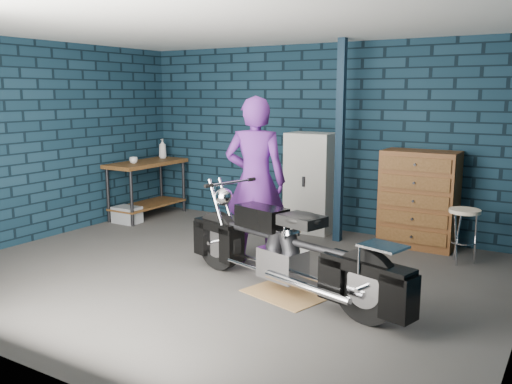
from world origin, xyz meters
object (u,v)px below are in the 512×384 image
at_px(workbench, 147,189).
at_px(person, 255,181).
at_px(shop_stool, 463,236).
at_px(storage_bin, 127,215).
at_px(tool_chest, 419,199).
at_px(motorcycle, 287,243).
at_px(locker, 311,183).

relative_size(workbench, person, 0.71).
bearing_deg(shop_stool, person, -149.85).
bearing_deg(storage_bin, workbench, 92.29).
bearing_deg(workbench, tool_chest, 7.15).
bearing_deg(motorcycle, storage_bin, 174.17).
bearing_deg(shop_stool, motorcycle, -123.43).
xyz_separation_m(motorcycle, person, (-0.82, 0.74, 0.45)).
relative_size(person, tool_chest, 1.55).
distance_m(workbench, shop_stool, 4.89).
relative_size(person, storage_bin, 4.81).
bearing_deg(person, tool_chest, -151.48).
bearing_deg(tool_chest, person, -131.07).
xyz_separation_m(workbench, person, (2.77, -1.15, 0.53)).
bearing_deg(locker, person, -87.00).
bearing_deg(motorcycle, tool_chest, 90.55).
xyz_separation_m(workbench, tool_chest, (4.24, 0.53, 0.18)).
distance_m(workbench, locker, 2.74).
bearing_deg(locker, storage_bin, -158.80).
distance_m(workbench, motorcycle, 4.06).
distance_m(workbench, tool_chest, 4.27).
bearing_deg(tool_chest, locker, 180.00).
xyz_separation_m(motorcycle, storage_bin, (-3.57, 1.39, -0.40)).
relative_size(storage_bin, locker, 0.28).
distance_m(person, shop_stool, 2.54).
xyz_separation_m(locker, shop_stool, (2.21, -0.45, -0.39)).
height_order(workbench, storage_bin, workbench).
relative_size(motorcycle, locker, 1.67).
distance_m(workbench, storage_bin, 0.60).
distance_m(storage_bin, tool_chest, 4.37).
distance_m(tool_chest, shop_stool, 0.85).
height_order(motorcycle, storage_bin, motorcycle).
height_order(motorcycle, person, person).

